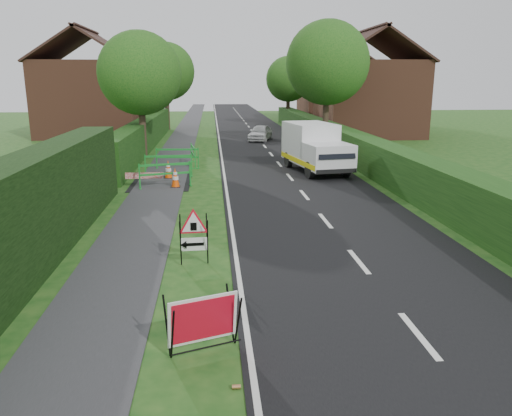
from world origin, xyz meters
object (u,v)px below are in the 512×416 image
triangle_sign (192,233)px  hatchback_car (260,133)px  works_van (315,147)px  red_rect_sign (203,320)px

triangle_sign → hatchback_car: bearing=77.9°
works_van → hatchback_car: size_ratio=1.57×
triangle_sign → hatchback_car: size_ratio=0.35×
triangle_sign → works_van: works_van is taller
red_rect_sign → hatchback_car: size_ratio=0.39×
hatchback_car → works_van: bearing=-66.4°
red_rect_sign → triangle_sign: 3.84m
red_rect_sign → triangle_sign: size_ratio=1.10×
works_van → hatchback_car: bearing=86.7°
red_rect_sign → triangle_sign: bearing=75.0°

